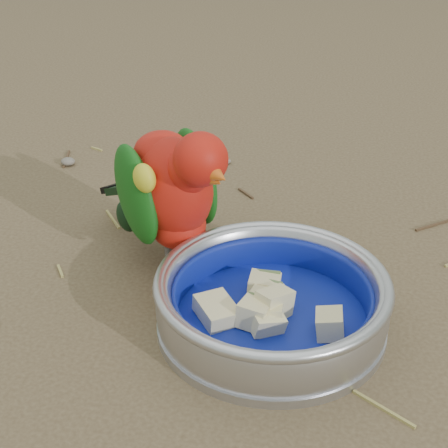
# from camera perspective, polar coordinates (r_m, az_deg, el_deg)

# --- Properties ---
(ground) EXTENTS (60.00, 60.00, 0.00)m
(ground) POSITION_cam_1_polar(r_m,az_deg,el_deg) (0.78, -3.03, -5.34)
(ground) COLOR brown
(food_bowl) EXTENTS (0.24, 0.24, 0.02)m
(food_bowl) POSITION_cam_1_polar(r_m,az_deg,el_deg) (0.72, 3.93, -8.06)
(food_bowl) COLOR #B2B2BA
(food_bowl) RESTS_ON ground
(bowl_wall) EXTENTS (0.24, 0.24, 0.04)m
(bowl_wall) POSITION_cam_1_polar(r_m,az_deg,el_deg) (0.70, 4.01, -6.11)
(bowl_wall) COLOR #B2B2BA
(bowl_wall) RESTS_ON food_bowl
(fruit_wedges) EXTENTS (0.14, 0.14, 0.03)m
(fruit_wedges) POSITION_cam_1_polar(r_m,az_deg,el_deg) (0.70, 3.99, -6.57)
(fruit_wedges) COLOR beige
(fruit_wedges) RESTS_ON food_bowl
(lory_parrot) EXTENTS (0.24, 0.23, 0.18)m
(lory_parrot) POSITION_cam_1_polar(r_m,az_deg,el_deg) (0.77, -4.19, 2.04)
(lory_parrot) COLOR #B6180D
(lory_parrot) RESTS_ON ground
(ground_debris) EXTENTS (0.90, 0.80, 0.01)m
(ground_debris) POSITION_cam_1_polar(r_m,az_deg,el_deg) (0.85, -2.03, -1.69)
(ground_debris) COLOR #A1944F
(ground_debris) RESTS_ON ground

